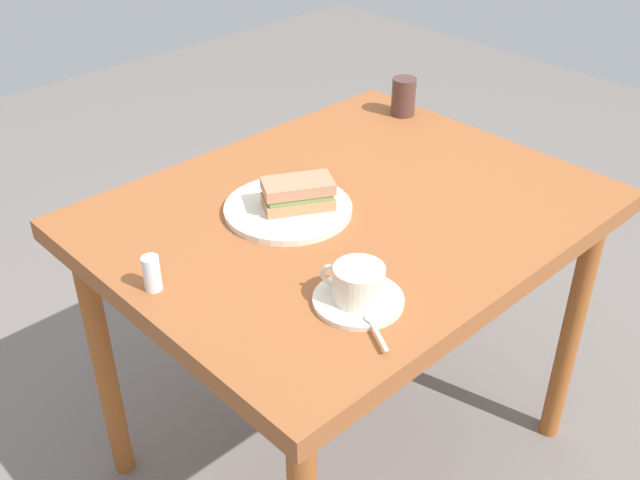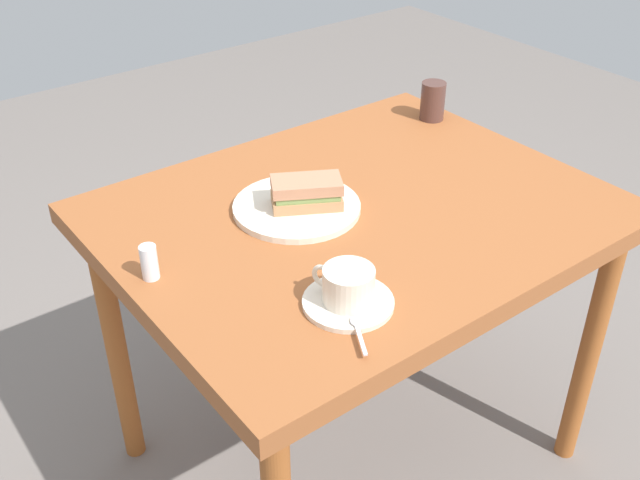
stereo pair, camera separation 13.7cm
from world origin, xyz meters
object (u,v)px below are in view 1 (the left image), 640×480
at_px(dining_table, 347,238).
at_px(sandwich_front, 298,194).
at_px(drinking_glass, 404,97).
at_px(sandwich_plate, 288,209).
at_px(salt_shaker, 152,273).
at_px(spoon, 373,325).
at_px(coffee_saucer, 358,300).
at_px(coffee_cup, 358,282).

distance_m(dining_table, sandwich_front, 0.17).
relative_size(sandwich_front, drinking_glass, 1.65).
xyz_separation_m(sandwich_plate, salt_shaker, (-0.36, -0.04, 0.03)).
height_order(spoon, salt_shaker, salt_shaker).
xyz_separation_m(sandwich_plate, sandwich_front, (0.01, -0.02, 0.04)).
bearing_deg(dining_table, drinking_glass, 27.91).
bearing_deg(sandwich_plate, spoon, -111.74).
relative_size(coffee_saucer, salt_shaker, 2.37).
distance_m(dining_table, coffee_cup, 0.36).
bearing_deg(sandwich_plate, coffee_cup, -110.41).
xyz_separation_m(dining_table, drinking_glass, (0.45, 0.24, 0.13)).
distance_m(dining_table, salt_shaker, 0.48).
relative_size(sandwich_plate, coffee_saucer, 1.67).
relative_size(dining_table, salt_shaker, 15.22).
distance_m(dining_table, spoon, 0.43).
height_order(sandwich_plate, spoon, spoon).
bearing_deg(spoon, sandwich_front, 65.53).
bearing_deg(salt_shaker, coffee_cup, -49.76).
relative_size(salt_shaker, drinking_glass, 0.69).
bearing_deg(coffee_saucer, spoon, -118.03).
height_order(coffee_saucer, drinking_glass, drinking_glass).
bearing_deg(drinking_glass, spoon, -142.00).
bearing_deg(coffee_cup, drinking_glass, 35.64).
height_order(dining_table, sandwich_plate, sandwich_plate).
relative_size(dining_table, sandwich_plate, 3.85).
height_order(spoon, drinking_glass, drinking_glass).
height_order(coffee_cup, drinking_glass, drinking_glass).
bearing_deg(coffee_saucer, drinking_glass, 35.74).
distance_m(coffee_cup, drinking_glass, 0.83).
distance_m(spoon, salt_shaker, 0.41).
xyz_separation_m(spoon, drinking_glass, (0.72, 0.56, 0.04)).
bearing_deg(sandwich_front, spoon, -114.47).
bearing_deg(dining_table, salt_shaker, 175.76).
distance_m(sandwich_front, salt_shaker, 0.37).
relative_size(coffee_cup, salt_shaker, 1.71).
height_order(coffee_saucer, spoon, spoon).
bearing_deg(drinking_glass, coffee_cup, -144.36).
xyz_separation_m(sandwich_front, drinking_glass, (0.55, 0.18, 0.01)).
distance_m(dining_table, coffee_saucer, 0.35).
bearing_deg(drinking_glass, coffee_saucer, -144.26).
distance_m(sandwich_plate, coffee_saucer, 0.34).
bearing_deg(salt_shaker, sandwich_plate, 5.69).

